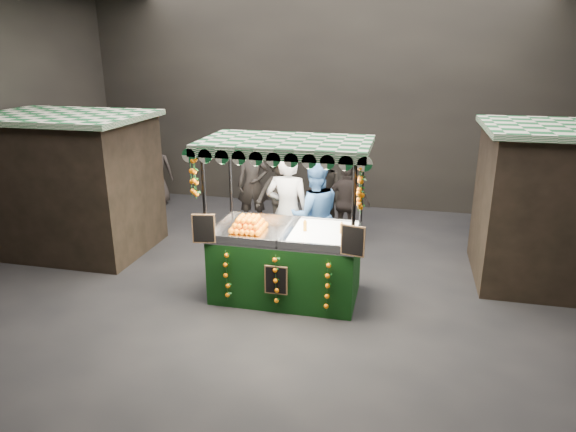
# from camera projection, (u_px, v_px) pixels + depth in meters

# --- Properties ---
(ground) EXTENTS (12.00, 12.00, 0.00)m
(ground) POSITION_uv_depth(u_px,v_px,m) (286.00, 293.00, 8.24)
(ground) COLOR black
(ground) RESTS_ON ground
(market_hall) EXTENTS (12.10, 10.10, 5.05)m
(market_hall) POSITION_uv_depth(u_px,v_px,m) (285.00, 75.00, 7.18)
(market_hall) COLOR black
(market_hall) RESTS_ON ground
(neighbour_stall_left) EXTENTS (3.00, 2.20, 2.60)m
(neighbour_stall_left) POSITION_uv_depth(u_px,v_px,m) (71.00, 183.00, 9.71)
(neighbour_stall_left) COLOR black
(neighbour_stall_left) RESTS_ON ground
(neighbour_stall_right) EXTENTS (3.00, 2.20, 2.60)m
(neighbour_stall_right) POSITION_uv_depth(u_px,v_px,m) (573.00, 207.00, 8.27)
(neighbour_stall_right) COLOR black
(neighbour_stall_right) RESTS_ON ground
(juice_stall) EXTENTS (2.56, 1.51, 2.48)m
(juice_stall) POSITION_uv_depth(u_px,v_px,m) (286.00, 251.00, 7.91)
(juice_stall) COLOR black
(juice_stall) RESTS_ON ground
(vendor_grey) EXTENTS (0.77, 0.51, 2.09)m
(vendor_grey) POSITION_uv_depth(u_px,v_px,m) (288.00, 212.00, 8.88)
(vendor_grey) COLOR gray
(vendor_grey) RESTS_ON ground
(vendor_blue) EXTENTS (1.15, 1.04, 1.95)m
(vendor_blue) POSITION_uv_depth(u_px,v_px,m) (314.00, 216.00, 8.90)
(vendor_blue) COLOR #2B518B
(vendor_blue) RESTS_ON ground
(shopper_0) EXTENTS (0.76, 0.60, 1.85)m
(shopper_0) POSITION_uv_depth(u_px,v_px,m) (253.00, 184.00, 11.12)
(shopper_0) COLOR #2E2825
(shopper_0) RESTS_ON ground
(shopper_1) EXTENTS (0.96, 0.81, 1.75)m
(shopper_1) POSITION_uv_depth(u_px,v_px,m) (326.00, 193.00, 10.67)
(shopper_1) COLOR black
(shopper_1) RESTS_ON ground
(shopper_2) EXTENTS (0.97, 0.49, 1.59)m
(shopper_2) POSITION_uv_depth(u_px,v_px,m) (347.00, 203.00, 10.24)
(shopper_2) COLOR #2B2423
(shopper_2) RESTS_ON ground
(shopper_3) EXTENTS (1.26, 1.08, 1.69)m
(shopper_3) POSITION_uv_depth(u_px,v_px,m) (281.00, 192.00, 10.81)
(shopper_3) COLOR #2C2723
(shopper_3) RESTS_ON ground
(shopper_4) EXTENTS (0.98, 0.84, 1.71)m
(shopper_4) POSITION_uv_depth(u_px,v_px,m) (155.00, 170.00, 12.67)
(shopper_4) COLOR #2D2624
(shopper_4) RESTS_ON ground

